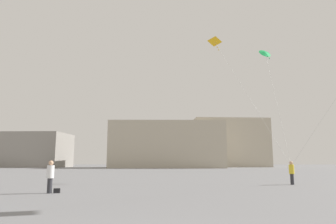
{
  "coord_description": "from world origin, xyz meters",
  "views": [
    {
      "loc": [
        0.38,
        -4.88,
        1.62
      ],
      "look_at": [
        0.0,
        22.61,
        6.09
      ],
      "focal_mm": 32.46,
      "sensor_mm": 36.0,
      "label": 1
    }
  ],
  "objects_px": {
    "building_left_hall": "(36,150)",
    "building_right_hall": "(228,143)",
    "building_centre_hall": "(167,146)",
    "person_in_white": "(50,175)",
    "kite_emerald_diamond": "(265,54)",
    "person_in_yellow": "(292,172)",
    "handbag_beside_flyer": "(57,191)",
    "kite_amber_delta": "(217,46)"
  },
  "relations": [
    {
      "from": "building_left_hall",
      "to": "building_right_hall",
      "type": "xyz_separation_m",
      "value": [
        54.0,
        7.38,
        2.25
      ]
    },
    {
      "from": "building_left_hall",
      "to": "building_centre_hall",
      "type": "distance_m",
      "value": 36.32
    },
    {
      "from": "person_in_white",
      "to": "building_centre_hall",
      "type": "bearing_deg",
      "value": 52.21
    },
    {
      "from": "kite_emerald_diamond",
      "to": "building_left_hall",
      "type": "distance_m",
      "value": 73.4
    },
    {
      "from": "kite_emerald_diamond",
      "to": "building_right_hall",
      "type": "height_order",
      "value": "building_right_hall"
    },
    {
      "from": "building_right_hall",
      "to": "person_in_yellow",
      "type": "bearing_deg",
      "value": -96.82
    },
    {
      "from": "person_in_white",
      "to": "building_left_hall",
      "type": "relative_size",
      "value": 0.1
    },
    {
      "from": "building_right_hall",
      "to": "handbag_beside_flyer",
      "type": "height_order",
      "value": "building_right_hall"
    },
    {
      "from": "kite_amber_delta",
      "to": "building_centre_hall",
      "type": "relative_size",
      "value": 0.37
    },
    {
      "from": "person_in_yellow",
      "to": "handbag_beside_flyer",
      "type": "height_order",
      "value": "person_in_yellow"
    },
    {
      "from": "building_right_hall",
      "to": "kite_emerald_diamond",
      "type": "bearing_deg",
      "value": -97.32
    },
    {
      "from": "person_in_yellow",
      "to": "handbag_beside_flyer",
      "type": "relative_size",
      "value": 5.09
    },
    {
      "from": "person_in_yellow",
      "to": "building_right_hall",
      "type": "bearing_deg",
      "value": -96.5
    },
    {
      "from": "building_centre_hall",
      "to": "building_right_hall",
      "type": "relative_size",
      "value": 1.27
    },
    {
      "from": "person_in_white",
      "to": "building_centre_hall",
      "type": "relative_size",
      "value": 0.06
    },
    {
      "from": "person_in_white",
      "to": "person_in_yellow",
      "type": "relative_size",
      "value": 1.02
    },
    {
      "from": "kite_amber_delta",
      "to": "building_right_hall",
      "type": "bearing_deg",
      "value": 79.04
    },
    {
      "from": "kite_amber_delta",
      "to": "building_left_hall",
      "type": "height_order",
      "value": "kite_amber_delta"
    },
    {
      "from": "person_in_white",
      "to": "building_left_hall",
      "type": "distance_m",
      "value": 74.08
    },
    {
      "from": "person_in_yellow",
      "to": "building_right_hall",
      "type": "relative_size",
      "value": 0.07
    },
    {
      "from": "building_right_hall",
      "to": "handbag_beside_flyer",
      "type": "relative_size",
      "value": 68.56
    },
    {
      "from": "kite_emerald_diamond",
      "to": "kite_amber_delta",
      "type": "bearing_deg",
      "value": -154.95
    },
    {
      "from": "kite_amber_delta",
      "to": "kite_emerald_diamond",
      "type": "height_order",
      "value": "kite_amber_delta"
    },
    {
      "from": "person_in_white",
      "to": "kite_amber_delta",
      "type": "height_order",
      "value": "kite_amber_delta"
    },
    {
      "from": "person_in_white",
      "to": "handbag_beside_flyer",
      "type": "height_order",
      "value": "person_in_white"
    },
    {
      "from": "person_in_white",
      "to": "handbag_beside_flyer",
      "type": "xyz_separation_m",
      "value": [
        0.35,
        0.1,
        -0.79
      ]
    },
    {
      "from": "person_in_yellow",
      "to": "building_right_hall",
      "type": "height_order",
      "value": "building_right_hall"
    },
    {
      "from": "kite_emerald_diamond",
      "to": "handbag_beside_flyer",
      "type": "xyz_separation_m",
      "value": [
        -14.31,
        -10.01,
        -11.0
      ]
    },
    {
      "from": "person_in_yellow",
      "to": "kite_emerald_diamond",
      "type": "relative_size",
      "value": 0.16
    },
    {
      "from": "kite_amber_delta",
      "to": "handbag_beside_flyer",
      "type": "bearing_deg",
      "value": -140.97
    },
    {
      "from": "kite_amber_delta",
      "to": "building_centre_hall",
      "type": "distance_m",
      "value": 55.03
    },
    {
      "from": "building_centre_hall",
      "to": "handbag_beside_flyer",
      "type": "height_order",
      "value": "building_centre_hall"
    },
    {
      "from": "handbag_beside_flyer",
      "to": "building_centre_hall",
      "type": "bearing_deg",
      "value": 85.8
    },
    {
      "from": "kite_amber_delta",
      "to": "building_left_hall",
      "type": "distance_m",
      "value": 72.36
    },
    {
      "from": "person_in_yellow",
      "to": "kite_amber_delta",
      "type": "xyz_separation_m",
      "value": [
        -4.69,
        2.0,
        10.13
      ]
    },
    {
      "from": "building_centre_hall",
      "to": "building_right_hall",
      "type": "xyz_separation_m",
      "value": [
        18.0,
        12.06,
        1.25
      ]
    },
    {
      "from": "kite_amber_delta",
      "to": "building_centre_hall",
      "type": "xyz_separation_m",
      "value": [
        -5.1,
        54.52,
        -5.45
      ]
    },
    {
      "from": "person_in_white",
      "to": "building_centre_hall",
      "type": "height_order",
      "value": "building_centre_hall"
    },
    {
      "from": "kite_amber_delta",
      "to": "handbag_beside_flyer",
      "type": "xyz_separation_m",
      "value": [
        -9.69,
        -7.85,
        -10.9
      ]
    },
    {
      "from": "person_in_yellow",
      "to": "building_right_hall",
      "type": "distance_m",
      "value": 69.33
    },
    {
      "from": "person_in_white",
      "to": "handbag_beside_flyer",
      "type": "bearing_deg",
      "value": -17.32
    },
    {
      "from": "building_left_hall",
      "to": "handbag_beside_flyer",
      "type": "relative_size",
      "value": 52.82
    }
  ]
}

